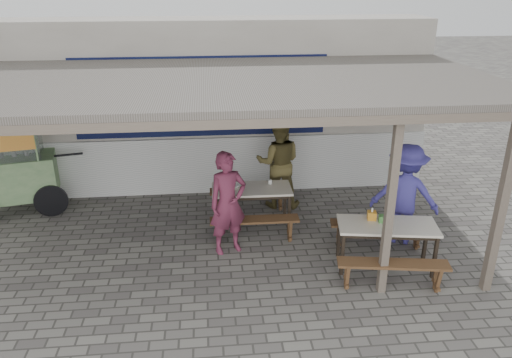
{
  "coord_description": "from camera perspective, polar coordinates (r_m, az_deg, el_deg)",
  "views": [
    {
      "loc": [
        -0.08,
        -6.84,
        4.31
      ],
      "look_at": [
        0.69,
        0.9,
        1.11
      ],
      "focal_mm": 35.0,
      "sensor_mm": 36.0,
      "label": 1
    }
  ],
  "objects": [
    {
      "name": "patron_right_table",
      "position": [
        8.77,
        16.68,
        -1.67
      ],
      "size": [
        1.3,
        1.03,
        1.76
      ],
      "primitive_type": "imported",
      "rotation": [
        0.0,
        0.0,
        2.75
      ],
      "color": "#3F3895",
      "rests_on": "ground"
    },
    {
      "name": "bench_right_wall",
      "position": [
        8.67,
        13.82,
        -5.57
      ],
      "size": [
        1.63,
        0.53,
        0.45
      ],
      "rotation": [
        0.0,
        0.0,
        -0.16
      ],
      "color": "brown",
      "rests_on": "ground"
    },
    {
      "name": "donation_box",
      "position": [
        7.98,
        14.46,
        -4.43
      ],
      "size": [
        0.19,
        0.15,
        0.11
      ],
      "primitive_type": "cube",
      "rotation": [
        0.0,
        0.0,
        -0.21
      ],
      "color": "#3D7735",
      "rests_on": "table_right"
    },
    {
      "name": "vendor_cart",
      "position": [
        10.5,
        -26.17,
        1.35
      ],
      "size": [
        2.08,
        1.17,
        1.75
      ],
      "rotation": [
        0.0,
        0.0,
        0.21
      ],
      "color": "#87A76F",
      "rests_on": "ground"
    },
    {
      "name": "patron_street_side",
      "position": [
        8.1,
        -3.22,
        -2.79
      ],
      "size": [
        0.74,
        0.61,
        1.74
      ],
      "primitive_type": "imported",
      "rotation": [
        0.0,
        0.0,
        0.36
      ],
      "color": "maroon",
      "rests_on": "ground"
    },
    {
      "name": "condiment_jar",
      "position": [
        9.13,
        1.62,
        -0.32
      ],
      "size": [
        0.07,
        0.07,
        0.08
      ],
      "primitive_type": "cylinder",
      "color": "silver",
      "rests_on": "table_left"
    },
    {
      "name": "table_left",
      "position": [
        8.99,
        -0.5,
        -1.5
      ],
      "size": [
        1.43,
        0.69,
        0.75
      ],
      "rotation": [
        0.0,
        0.0,
        -0.01
      ],
      "color": "beige",
      "rests_on": "ground"
    },
    {
      "name": "patron_wall_side",
      "position": [
        9.72,
        2.58,
        1.88
      ],
      "size": [
        0.98,
        0.81,
        1.82
      ],
      "primitive_type": "imported",
      "rotation": [
        0.0,
        0.0,
        2.99
      ],
      "color": "brown",
      "rests_on": "ground"
    },
    {
      "name": "tissue_box",
      "position": [
        8.02,
        13.09,
        -4.08
      ],
      "size": [
        0.16,
        0.16,
        0.13
      ],
      "primitive_type": "cube",
      "rotation": [
        0.0,
        0.0,
        -0.19
      ],
      "color": "orange",
      "rests_on": "table_right"
    },
    {
      "name": "condiment_bowl",
      "position": [
        9.0,
        -2.52,
        -0.77
      ],
      "size": [
        0.27,
        0.27,
        0.05
      ],
      "primitive_type": "imported",
      "rotation": [
        0.0,
        0.0,
        0.37
      ],
      "color": "silver",
      "rests_on": "table_left"
    },
    {
      "name": "warung_roof",
      "position": [
        7.9,
        -4.94,
        10.66
      ],
      "size": [
        9.0,
        4.21,
        2.81
      ],
      "color": "#605853",
      "rests_on": "ground"
    },
    {
      "name": "bench_left_street",
      "position": [
        8.57,
        -0.17,
        -5.22
      ],
      "size": [
        1.53,
        0.3,
        0.45
      ],
      "rotation": [
        0.0,
        0.0,
        -0.01
      ],
      "color": "brown",
      "rests_on": "ground"
    },
    {
      "name": "ground",
      "position": [
        8.08,
        -4.29,
        -9.9
      ],
      "size": [
        60.0,
        60.0,
        0.0
      ],
      "primitive_type": "plane",
      "color": "slate",
      "rests_on": "ground"
    },
    {
      "name": "bench_left_wall",
      "position": [
        9.69,
        -0.78,
        -1.8
      ],
      "size": [
        1.53,
        0.3,
        0.45
      ],
      "rotation": [
        0.0,
        0.0,
        -0.01
      ],
      "color": "brown",
      "rests_on": "ground"
    },
    {
      "name": "table_right",
      "position": [
        7.98,
        14.76,
        -5.54
      ],
      "size": [
        1.59,
        0.89,
        0.75
      ],
      "rotation": [
        0.0,
        0.0,
        -0.16
      ],
      "color": "beige",
      "rests_on": "ground"
    },
    {
      "name": "back_wall",
      "position": [
        10.74,
        -5.15,
        8.34
      ],
      "size": [
        9.0,
        1.28,
        3.5
      ],
      "color": "#BCB4A9",
      "rests_on": "ground"
    },
    {
      "name": "bench_right_street",
      "position": [
        7.62,
        15.35,
        -9.89
      ],
      "size": [
        1.63,
        0.53,
        0.45
      ],
      "rotation": [
        0.0,
        0.0,
        -0.16
      ],
      "color": "brown",
      "rests_on": "ground"
    }
  ]
}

